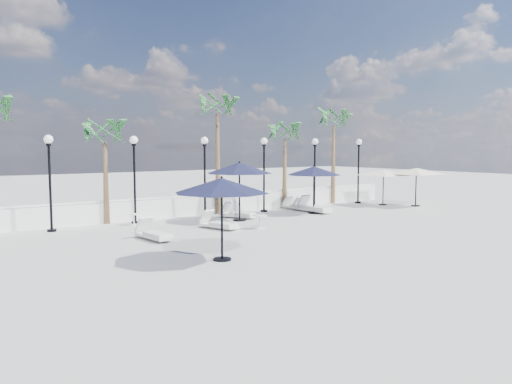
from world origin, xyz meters
TOP-DOWN VIEW (x-y plane):
  - ground at (0.00, 0.00)m, footprint 100.00×100.00m
  - balustrade at (0.00, 7.50)m, footprint 26.00×0.30m
  - lamppost_1 at (-7.00, 6.50)m, footprint 0.36×0.36m
  - lamppost_2 at (-3.50, 6.50)m, footprint 0.36×0.36m
  - lamppost_3 at (0.00, 6.50)m, footprint 0.36×0.36m
  - lamppost_4 at (3.50, 6.50)m, footprint 0.36×0.36m
  - lamppost_5 at (7.00, 6.50)m, footprint 0.36×0.36m
  - lamppost_6 at (10.50, 6.50)m, footprint 0.36×0.36m
  - palm_1 at (-4.50, 7.30)m, footprint 2.60×2.60m
  - palm_2 at (1.20, 7.30)m, footprint 2.60×2.60m
  - palm_3 at (5.50, 7.30)m, footprint 2.60×2.60m
  - palm_4 at (9.20, 7.30)m, footprint 2.60×2.60m
  - lounger_2 at (-1.25, 3.17)m, footprint 1.02×1.86m
  - lounger_3 at (-4.42, 2.45)m, footprint 0.79×1.89m
  - lounger_4 at (5.52, 5.46)m, footprint 0.82×1.71m
  - lounger_5 at (5.41, 4.76)m, footprint 0.72×2.06m
  - lounger_6 at (1.10, 5.33)m, footprint 1.24×1.85m
  - lounger_7 at (5.49, 6.22)m, footprint 0.86×1.76m
  - side_table_1 at (-3.68, 6.20)m, footprint 0.50×0.50m
  - side_table_2 at (0.18, 2.26)m, footprint 0.59×0.59m
  - parasol_navy_left at (-4.10, -1.75)m, footprint 2.85×2.85m
  - parasol_navy_mid at (0.74, 4.63)m, footprint 3.04×3.04m
  - parasol_navy_right at (5.18, 4.54)m, footprint 2.74×2.74m
  - parasol_cream_sq_a at (10.92, 4.94)m, footprint 4.47×4.47m
  - parasol_cream_sq_b at (12.00, 3.50)m, footprint 4.65×4.65m

SIDE VIEW (x-z plane):
  - ground at x=0.00m, z-range 0.00..0.00m
  - lounger_4 at x=5.52m, z-range -0.10..0.51m
  - lounger_7 at x=5.49m, z-range -0.10..0.53m
  - lounger_2 at x=-1.25m, z-range -0.11..0.55m
  - lounger_6 at x=1.10m, z-range -0.11..0.56m
  - lounger_3 at x=-4.42m, z-range -0.11..0.57m
  - lounger_5 at x=5.41m, z-range -0.13..0.64m
  - side_table_1 at x=-3.68m, z-range 0.05..0.54m
  - side_table_2 at x=0.18m, z-range 0.06..0.63m
  - balustrade at x=0.00m, z-range -0.04..0.97m
  - parasol_cream_sq_a at x=10.92m, z-range 0.93..3.13m
  - parasol_cream_sq_b at x=12.00m, z-range 0.99..3.32m
  - parasol_navy_right at x=5.18m, z-range 0.93..3.38m
  - parasol_navy_left at x=-4.10m, z-range 0.96..3.48m
  - parasol_navy_mid at x=0.74m, z-range 1.03..3.75m
  - lamppost_1 at x=-7.00m, z-range 0.57..4.41m
  - lamppost_2 at x=-3.50m, z-range 0.57..4.41m
  - lamppost_3 at x=0.00m, z-range 0.57..4.41m
  - lamppost_4 at x=3.50m, z-range 0.57..4.41m
  - lamppost_5 at x=7.00m, z-range 0.57..4.41m
  - lamppost_6 at x=10.50m, z-range 0.57..4.41m
  - palm_1 at x=-4.50m, z-range 1.40..6.10m
  - palm_3 at x=5.50m, z-range 1.50..6.40m
  - palm_4 at x=9.20m, z-range 1.88..7.58m
  - palm_2 at x=1.20m, z-range 2.07..8.17m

